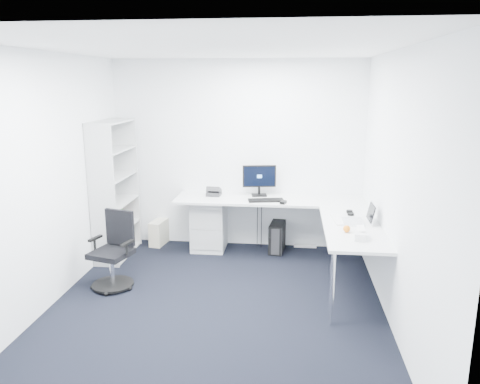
# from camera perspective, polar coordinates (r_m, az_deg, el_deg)

# --- Properties ---
(ground) EXTENTS (4.20, 4.20, 0.00)m
(ground) POSITION_cam_1_polar(r_m,az_deg,el_deg) (5.21, -3.00, -14.00)
(ground) COLOR black
(ceiling) EXTENTS (4.20, 4.20, 0.00)m
(ceiling) POSITION_cam_1_polar(r_m,az_deg,el_deg) (4.63, -3.42, 17.16)
(ceiling) COLOR white
(wall_back) EXTENTS (3.60, 0.02, 2.70)m
(wall_back) POSITION_cam_1_polar(r_m,az_deg,el_deg) (6.78, -0.29, 4.54)
(wall_back) COLOR white
(wall_back) RESTS_ON ground
(wall_front) EXTENTS (3.60, 0.02, 2.70)m
(wall_front) POSITION_cam_1_polar(r_m,az_deg,el_deg) (2.78, -10.38, -8.90)
(wall_front) COLOR white
(wall_front) RESTS_ON ground
(wall_left) EXTENTS (0.02, 4.20, 2.70)m
(wall_left) POSITION_cam_1_polar(r_m,az_deg,el_deg) (5.34, -22.63, 1.07)
(wall_left) COLOR white
(wall_left) RESTS_ON ground
(wall_right) EXTENTS (0.02, 4.20, 2.70)m
(wall_right) POSITION_cam_1_polar(r_m,az_deg,el_deg) (4.79, 18.56, 0.09)
(wall_right) COLOR white
(wall_right) RESTS_ON ground
(l_desk) EXTENTS (2.74, 1.54, 0.80)m
(l_desk) POSITION_cam_1_polar(r_m,az_deg,el_deg) (6.29, 3.99, -5.12)
(l_desk) COLOR silver
(l_desk) RESTS_ON ground
(drawer_pedestal) EXTENTS (0.47, 0.58, 0.72)m
(drawer_pedestal) POSITION_cam_1_polar(r_m,az_deg,el_deg) (6.84, -3.75, -3.93)
(drawer_pedestal) COLOR silver
(drawer_pedestal) RESTS_ON ground
(bookshelf) EXTENTS (0.37, 0.94, 1.89)m
(bookshelf) POSITION_cam_1_polar(r_m,az_deg,el_deg) (6.63, -15.04, 0.28)
(bookshelf) COLOR #B6B8B8
(bookshelf) RESTS_ON ground
(task_chair) EXTENTS (0.62, 0.62, 0.91)m
(task_chair) POSITION_cam_1_polar(r_m,az_deg,el_deg) (5.71, -15.47, -6.99)
(task_chair) COLOR black
(task_chair) RESTS_ON ground
(black_pc_tower) EXTENTS (0.24, 0.45, 0.42)m
(black_pc_tower) POSITION_cam_1_polar(r_m,az_deg,el_deg) (6.76, 4.55, -5.49)
(black_pc_tower) COLOR black
(black_pc_tower) RESTS_ON ground
(beige_pc_tower) EXTENTS (0.23, 0.41, 0.36)m
(beige_pc_tower) POSITION_cam_1_polar(r_m,az_deg,el_deg) (7.14, -9.83, -4.86)
(beige_pc_tower) COLOR beige
(beige_pc_tower) RESTS_ON ground
(power_strip) EXTENTS (0.33, 0.06, 0.04)m
(power_strip) POSITION_cam_1_polar(r_m,az_deg,el_deg) (7.01, 7.95, -6.54)
(power_strip) COLOR silver
(power_strip) RESTS_ON ground
(monitor) EXTENTS (0.49, 0.23, 0.45)m
(monitor) POSITION_cam_1_polar(r_m,az_deg,el_deg) (6.61, 2.37, 1.45)
(monitor) COLOR black
(monitor) RESTS_ON l_desk
(black_keyboard) EXTENTS (0.50, 0.26, 0.02)m
(black_keyboard) POSITION_cam_1_polar(r_m,az_deg,el_deg) (6.36, 3.18, -1.01)
(black_keyboard) COLOR black
(black_keyboard) RESTS_ON l_desk
(mouse) EXTENTS (0.10, 0.13, 0.04)m
(mouse) POSITION_cam_1_polar(r_m,az_deg,el_deg) (6.25, 5.29, -1.26)
(mouse) COLOR black
(mouse) RESTS_ON l_desk
(desk_phone) EXTENTS (0.20, 0.20, 0.13)m
(desk_phone) POSITION_cam_1_polar(r_m,az_deg,el_deg) (6.66, -3.21, 0.13)
(desk_phone) COLOR #28282A
(desk_phone) RESTS_ON l_desk
(laptop) EXTENTS (0.35, 0.34, 0.24)m
(laptop) POSITION_cam_1_polar(r_m,az_deg,el_deg) (5.53, 13.65, -2.44)
(laptop) COLOR silver
(laptop) RESTS_ON l_desk
(white_keyboard) EXTENTS (0.17, 0.45, 0.01)m
(white_keyboard) POSITION_cam_1_polar(r_m,az_deg,el_deg) (5.62, 11.92, -3.29)
(white_keyboard) COLOR silver
(white_keyboard) RESTS_ON l_desk
(headphones) EXTENTS (0.12, 0.19, 0.05)m
(headphones) POSITION_cam_1_polar(r_m,az_deg,el_deg) (5.90, 13.28, -2.38)
(headphones) COLOR black
(headphones) RESTS_ON l_desk
(orange_fruit) EXTENTS (0.08, 0.08, 0.08)m
(orange_fruit) POSITION_cam_1_polar(r_m,az_deg,el_deg) (5.18, 12.87, -4.40)
(orange_fruit) COLOR orange
(orange_fruit) RESTS_ON l_desk
(tissue_box) EXTENTS (0.15, 0.24, 0.08)m
(tissue_box) POSITION_cam_1_polar(r_m,az_deg,el_deg) (5.01, 14.47, -5.11)
(tissue_box) COLOR silver
(tissue_box) RESTS_ON l_desk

